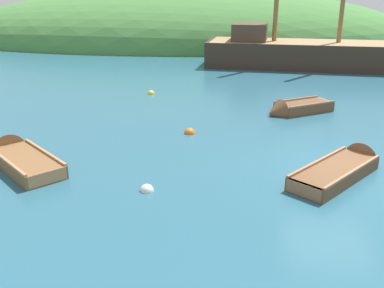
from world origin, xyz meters
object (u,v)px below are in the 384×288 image
buoy_orange (190,133)px  rowboat_portside (345,169)px  sailing_ship (299,57)px  rowboat_near_dock (20,159)px  rowboat_outer_right (295,110)px  buoy_white (147,191)px  buoy_yellow (151,94)px

buoy_orange → rowboat_portside: bearing=-34.7°
sailing_ship → buoy_orange: sailing_ship is taller
rowboat_portside → buoy_orange: rowboat_portside is taller
rowboat_near_dock → buoy_orange: 5.83m
rowboat_outer_right → buoy_white: rowboat_outer_right is taller
rowboat_near_dock → buoy_yellow: size_ratio=9.39×
sailing_ship → rowboat_outer_right: bearing=-92.0°
rowboat_outer_right → buoy_yellow: bearing=-55.1°
rowboat_near_dock → buoy_white: bearing=-156.2°
rowboat_near_dock → rowboat_outer_right: (9.07, 6.27, 0.01)m
rowboat_outer_right → rowboat_near_dock: bearing=4.2°
sailing_ship → buoy_yellow: (-8.51, -8.44, -0.61)m
rowboat_near_dock → buoy_orange: size_ratio=8.41×
sailing_ship → buoy_orange: (-6.13, -14.49, -0.61)m
sailing_ship → rowboat_near_dock: size_ratio=4.56×
rowboat_outer_right → sailing_ship: bearing=-130.0°
rowboat_outer_right → buoy_white: (-4.97, -7.82, -0.15)m
buoy_white → buoy_yellow: bearing=98.6°
rowboat_near_dock → buoy_orange: (4.85, 3.24, -0.14)m
rowboat_outer_right → buoy_white: bearing=27.1°
buoy_orange → buoy_yellow: bearing=111.5°
sailing_ship → rowboat_near_dock: sailing_ship is taller
rowboat_portside → buoy_orange: bearing=96.1°
buoy_white → buoy_yellow: 10.96m
rowboat_near_dock → buoy_orange: bearing=-101.7°
buoy_orange → rowboat_outer_right: bearing=35.7°
sailing_ship → rowboat_portside: bearing=-87.3°
buoy_orange → buoy_white: size_ratio=1.10×
rowboat_outer_right → buoy_yellow: 7.26m
sailing_ship → buoy_white: sailing_ship is taller
rowboat_outer_right → buoy_yellow: size_ratio=8.83×
sailing_ship → rowboat_portside: 17.80m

